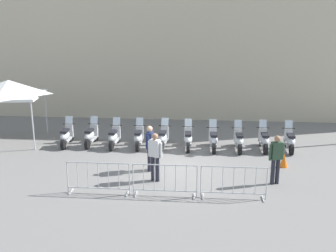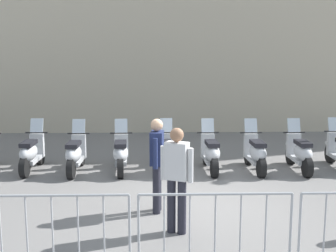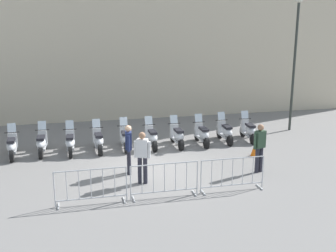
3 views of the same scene
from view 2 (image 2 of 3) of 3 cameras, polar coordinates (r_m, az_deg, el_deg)
ground_plane at (r=8.58m, az=3.82°, el=-10.23°), size 120.00×120.00×0.00m
motorcycle_1 at (r=11.30m, az=-17.33°, el=-3.42°), size 0.67×1.72×1.24m
motorcycle_2 at (r=10.90m, az=-11.95°, el=-3.64°), size 0.65×1.72×1.24m
motorcycle_3 at (r=10.79m, az=-6.13°, el=-3.63°), size 0.58×1.72×1.24m
motorcycle_4 at (r=10.82m, az=-0.31°, el=-3.54°), size 0.68×1.71×1.24m
motorcycle_5 at (r=10.84m, az=5.57°, el=-3.56°), size 0.60×1.72×1.24m
motorcycle_6 at (r=10.99m, az=11.30°, el=-3.51°), size 0.60×1.72×1.24m
motorcycle_7 at (r=11.29m, az=16.75°, el=-3.40°), size 0.63×1.72×1.24m
barrier_segment_0 at (r=6.18m, az=-14.74°, el=-13.35°), size 2.05×0.74×1.07m
barrier_segment_1 at (r=6.07m, az=6.12°, el=-13.50°), size 2.05×0.74×1.07m
officer_near_row_end at (r=7.96m, az=-1.44°, el=-4.40°), size 0.31×0.53×1.73m
officer_mid_plaza at (r=7.03m, az=1.14°, el=-6.28°), size 0.48×0.38×1.73m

